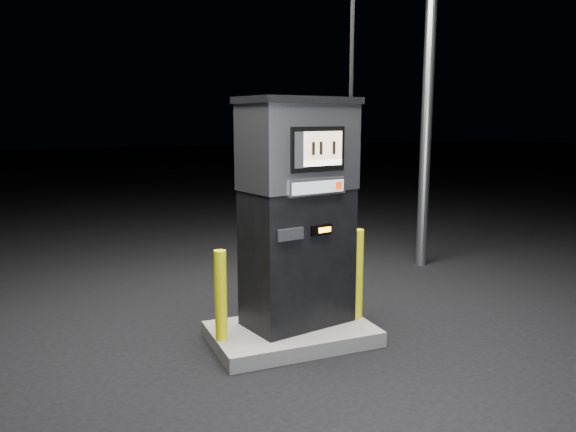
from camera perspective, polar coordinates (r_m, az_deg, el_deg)
name	(u,v)px	position (r m, az deg, el deg)	size (l,w,h in m)	color
ground	(292,341)	(5.80, 0.38, -12.57)	(80.00, 80.00, 0.00)	black
pump_island	(292,334)	(5.77, 0.38, -11.88)	(1.60, 1.00, 0.15)	#61615D
fuel_dispenser	(298,210)	(5.56, 1.04, 0.56)	(1.31, 0.89, 4.70)	black
bollard_left	(221,296)	(5.33, -6.84, -8.03)	(0.12, 0.12, 0.86)	#FEFB0E
bollard_right	(357,274)	(5.91, 7.02, -5.84)	(0.13, 0.13, 0.94)	#FEFB0E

